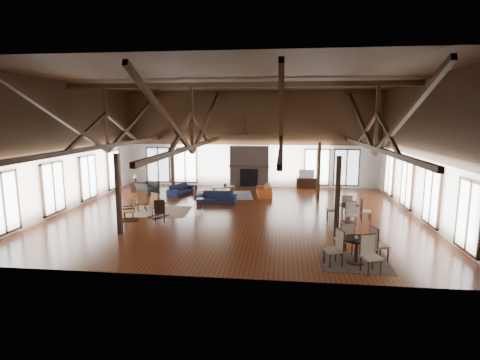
# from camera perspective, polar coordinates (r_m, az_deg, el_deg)

# --- Properties ---
(floor) EXTENTS (16.00, 16.00, 0.00)m
(floor) POSITION_cam_1_polar(r_m,az_deg,el_deg) (17.25, -0.58, -5.11)
(floor) COLOR #5D2D13
(floor) RESTS_ON ground
(ceiling) EXTENTS (16.00, 14.00, 0.02)m
(ceiling) POSITION_cam_1_polar(r_m,az_deg,el_deg) (16.77, -0.61, 15.15)
(ceiling) COLOR black
(ceiling) RESTS_ON wall_back
(wall_back) EXTENTS (16.00, 0.02, 6.00)m
(wall_back) POSITION_cam_1_polar(r_m,az_deg,el_deg) (23.69, 1.52, 6.23)
(wall_back) COLOR white
(wall_back) RESTS_ON floor
(wall_front) EXTENTS (16.00, 0.02, 6.00)m
(wall_front) POSITION_cam_1_polar(r_m,az_deg,el_deg) (9.88, -5.65, 1.62)
(wall_front) COLOR white
(wall_front) RESTS_ON floor
(wall_left) EXTENTS (0.02, 14.00, 6.00)m
(wall_left) POSITION_cam_1_polar(r_m,az_deg,el_deg) (19.43, -24.79, 4.65)
(wall_left) COLOR white
(wall_left) RESTS_ON floor
(wall_right) EXTENTS (0.02, 14.00, 6.00)m
(wall_right) POSITION_cam_1_polar(r_m,az_deg,el_deg) (17.64, 26.22, 4.14)
(wall_right) COLOR white
(wall_right) RESTS_ON floor
(roof_truss) EXTENTS (15.60, 14.07, 3.14)m
(roof_truss) POSITION_cam_1_polar(r_m,az_deg,el_deg) (16.69, -0.60, 8.40)
(roof_truss) COLOR black
(roof_truss) RESTS_ON wall_back
(post_grid) EXTENTS (8.16, 7.16, 3.05)m
(post_grid) POSITION_cam_1_polar(r_m,az_deg,el_deg) (16.93, -0.59, -0.10)
(post_grid) COLOR black
(post_grid) RESTS_ON floor
(fireplace) EXTENTS (2.50, 0.69, 2.60)m
(fireplace) POSITION_cam_1_polar(r_m,az_deg,el_deg) (23.52, 1.43, 2.02)
(fireplace) COLOR #66534D
(fireplace) RESTS_ON floor
(ceiling_fan) EXTENTS (1.60, 1.60, 0.75)m
(ceiling_fan) POSITION_cam_1_polar(r_m,az_deg,el_deg) (15.65, 0.77, 7.25)
(ceiling_fan) COLOR black
(ceiling_fan) RESTS_ON roof_truss
(sofa_navy_front) EXTENTS (2.01, 0.82, 0.58)m
(sofa_navy_front) POSITION_cam_1_polar(r_m,az_deg,el_deg) (19.34, -3.55, -2.63)
(sofa_navy_front) COLOR #141D37
(sofa_navy_front) RESTS_ON floor
(sofa_navy_left) EXTENTS (2.13, 1.38, 0.58)m
(sofa_navy_left) POSITION_cam_1_polar(r_m,az_deg,el_deg) (21.60, -8.83, -1.45)
(sofa_navy_left) COLOR #121733
(sofa_navy_left) RESTS_ON floor
(sofa_orange) EXTENTS (2.06, 1.03, 0.58)m
(sofa_orange) POSITION_cam_1_polar(r_m,az_deg,el_deg) (21.12, 3.68, -1.61)
(sofa_orange) COLOR #AA4A21
(sofa_orange) RESTS_ON floor
(coffee_table) EXTENTS (1.44, 1.04, 0.50)m
(coffee_table) POSITION_cam_1_polar(r_m,az_deg,el_deg) (21.21, -2.56, -1.13)
(coffee_table) COLOR brown
(coffee_table) RESTS_ON floor
(vase) EXTENTS (0.23, 0.23, 0.20)m
(vase) POSITION_cam_1_polar(r_m,az_deg,el_deg) (21.23, -2.29, -0.69)
(vase) COLOR #B2B2B2
(vase) RESTS_ON coffee_table
(armchair) EXTENTS (1.35, 1.28, 0.70)m
(armchair) POSITION_cam_1_polar(r_m,az_deg,el_deg) (21.99, -13.91, -1.26)
(armchair) COLOR #29292C
(armchair) RESTS_ON floor
(side_table_lamp) EXTENTS (0.43, 0.43, 1.09)m
(side_table_lamp) POSITION_cam_1_polar(r_m,az_deg,el_deg) (22.92, -15.61, -0.75)
(side_table_lamp) COLOR black
(side_table_lamp) RESTS_ON floor
(rocking_chair_a) EXTENTS (0.74, 0.87, 0.99)m
(rocking_chair_a) POSITION_cam_1_polar(r_m,az_deg,el_deg) (18.28, -14.76, -3.08)
(rocking_chair_a) COLOR #A0673C
(rocking_chair_a) RESTS_ON floor
(rocking_chair_b) EXTENTS (0.86, 0.96, 1.10)m
(rocking_chair_b) POSITION_cam_1_polar(r_m,az_deg,el_deg) (16.89, -12.66, -3.84)
(rocking_chair_b) COLOR #A0673C
(rocking_chair_b) RESTS_ON floor
(rocking_chair_c) EXTENTS (0.89, 0.67, 1.03)m
(rocking_chair_c) POSITION_cam_1_polar(r_m,az_deg,el_deg) (16.69, -16.29, -4.28)
(rocking_chair_c) COLOR #A0673C
(rocking_chair_c) RESTS_ON floor
(side_chair_a) EXTENTS (0.59, 0.59, 1.02)m
(side_chair_a) POSITION_cam_1_polar(r_m,az_deg,el_deg) (18.11, -6.60, -2.53)
(side_chair_a) COLOR black
(side_chair_a) RESTS_ON floor
(side_chair_b) EXTENTS (0.55, 0.55, 1.02)m
(side_chair_b) POSITION_cam_1_polar(r_m,az_deg,el_deg) (15.88, -12.15, -4.40)
(side_chair_b) COLOR black
(side_chair_b) RESTS_ON floor
(cafe_table_near) EXTENTS (2.07, 2.07, 1.06)m
(cafe_table_near) POSITION_cam_1_polar(r_m,az_deg,el_deg) (11.95, 17.34, -9.58)
(cafe_table_near) COLOR black
(cafe_table_near) RESTS_ON floor
(cafe_table_far) EXTENTS (1.86, 1.86, 0.97)m
(cafe_table_far) POSITION_cam_1_polar(r_m,az_deg,el_deg) (16.57, 16.22, -4.36)
(cafe_table_far) COLOR black
(cafe_table_far) RESTS_ON floor
(cup_near) EXTENTS (0.13, 0.13, 0.09)m
(cup_near) POSITION_cam_1_polar(r_m,az_deg,el_deg) (11.83, 17.32, -8.34)
(cup_near) COLOR #B2B2B2
(cup_near) RESTS_ON cafe_table_near
(cup_far) EXTENTS (0.16, 0.16, 0.10)m
(cup_far) POSITION_cam_1_polar(r_m,az_deg,el_deg) (16.58, 16.58, -3.43)
(cup_far) COLOR #B2B2B2
(cup_far) RESTS_ON cafe_table_far
(tv_console) EXTENTS (1.26, 0.47, 0.63)m
(tv_console) POSITION_cam_1_polar(r_m,az_deg,el_deg) (23.70, 10.14, -0.45)
(tv_console) COLOR black
(tv_console) RESTS_ON floor
(television) EXTENTS (0.94, 0.17, 0.54)m
(television) POSITION_cam_1_polar(r_m,az_deg,el_deg) (23.61, 10.10, 0.95)
(television) COLOR #B2B2B2
(television) RESTS_ON tv_console
(rug_tan) EXTENTS (2.90, 2.34, 0.01)m
(rug_tan) POSITION_cam_1_polar(r_m,az_deg,el_deg) (17.98, -12.21, -4.70)
(rug_tan) COLOR tan
(rug_tan) RESTS_ON floor
(rug_navy) EXTENTS (3.56, 2.88, 0.01)m
(rug_navy) POSITION_cam_1_polar(r_m,az_deg,el_deg) (21.20, -2.57, -2.33)
(rug_navy) COLOR #1B1F4D
(rug_navy) RESTS_ON floor
(rug_dark) EXTENTS (2.09, 1.91, 0.01)m
(rug_dark) POSITION_cam_1_polar(r_m,az_deg,el_deg) (12.19, 17.11, -11.79)
(rug_dark) COLOR black
(rug_dark) RESTS_ON floor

